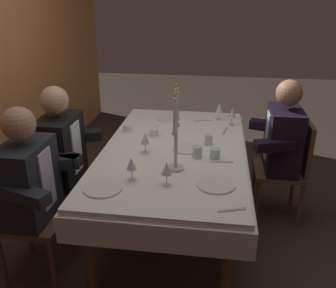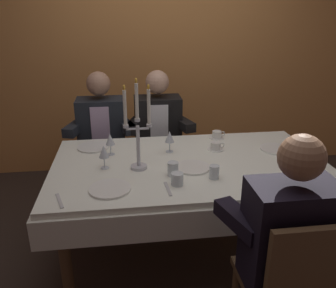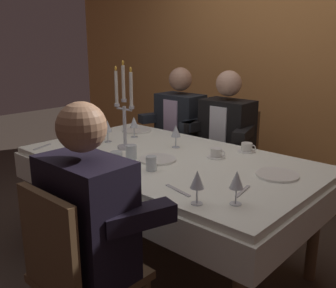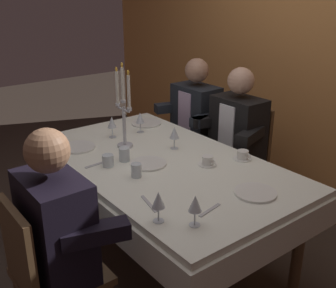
% 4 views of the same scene
% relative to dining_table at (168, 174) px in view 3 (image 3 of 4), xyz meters
% --- Properties ---
extents(ground_plane, '(12.00, 12.00, 0.00)m').
position_rel_dining_table_xyz_m(ground_plane, '(0.00, 0.00, -0.62)').
color(ground_plane, '#342A23').
extents(back_wall, '(6.00, 0.12, 2.70)m').
position_rel_dining_table_xyz_m(back_wall, '(0.00, 1.66, 0.73)').
color(back_wall, '#D58B49').
rests_on(back_wall, ground_plane).
extents(dining_table, '(1.94, 1.14, 0.74)m').
position_rel_dining_table_xyz_m(dining_table, '(0.00, 0.00, 0.00)').
color(dining_table, white).
rests_on(dining_table, ground_plane).
extents(candelabra, '(0.19, 0.11, 0.61)m').
position_rel_dining_table_xyz_m(candelabra, '(-0.36, -0.06, 0.37)').
color(candelabra, silver).
rests_on(candelabra, dining_table).
extents(dinner_plate_0, '(0.25, 0.25, 0.01)m').
position_rel_dining_table_xyz_m(dinner_plate_0, '(-0.54, -0.34, 0.13)').
color(dinner_plate_0, white).
rests_on(dinner_plate_0, dining_table).
extents(dinner_plate_1, '(0.24, 0.24, 0.01)m').
position_rel_dining_table_xyz_m(dinner_plate_1, '(0.70, 0.14, 0.13)').
color(dinner_plate_1, white).
rests_on(dinner_plate_1, dining_table).
extents(dinner_plate_2, '(0.24, 0.24, 0.01)m').
position_rel_dining_table_xyz_m(dinner_plate_2, '(0.00, -0.10, 0.13)').
color(dinner_plate_2, white).
rests_on(dinner_plate_2, dining_table).
extents(dinner_plate_3, '(0.25, 0.25, 0.01)m').
position_rel_dining_table_xyz_m(dinner_plate_3, '(-0.69, 0.36, 0.13)').
color(dinner_plate_3, white).
rests_on(dinner_plate_3, dining_table).
extents(wine_glass_0, '(0.07, 0.07, 0.16)m').
position_rel_dining_table_xyz_m(wine_glass_0, '(-0.12, 0.20, 0.23)').
color(wine_glass_0, silver).
rests_on(wine_glass_0, dining_table).
extents(wine_glass_1, '(0.07, 0.07, 0.16)m').
position_rel_dining_table_xyz_m(wine_glass_1, '(0.59, -0.46, 0.24)').
color(wine_glass_1, silver).
rests_on(wine_glass_1, dining_table).
extents(wine_glass_2, '(0.07, 0.07, 0.16)m').
position_rel_dining_table_xyz_m(wine_glass_2, '(-0.59, -0.02, 0.24)').
color(wine_glass_2, silver).
rests_on(wine_glass_2, dining_table).
extents(wine_glass_3, '(0.07, 0.07, 0.16)m').
position_rel_dining_table_xyz_m(wine_glass_3, '(-0.55, 0.21, 0.23)').
color(wine_glass_3, silver).
rests_on(wine_glass_3, dining_table).
extents(wine_glass_4, '(0.07, 0.07, 0.16)m').
position_rel_dining_table_xyz_m(wine_glass_4, '(0.73, -0.34, 0.23)').
color(wine_glass_4, silver).
rests_on(wine_glass_4, dining_table).
extents(water_tumbler_0, '(0.06, 0.06, 0.09)m').
position_rel_dining_table_xyz_m(water_tumbler_0, '(0.11, -0.26, 0.16)').
color(water_tumbler_0, silver).
rests_on(water_tumbler_0, dining_table).
extents(water_tumbler_1, '(0.07, 0.07, 0.08)m').
position_rel_dining_table_xyz_m(water_tumbler_1, '(-0.14, -0.32, 0.16)').
color(water_tumbler_1, silver).
rests_on(water_tumbler_1, dining_table).
extents(water_tumbler_2, '(0.07, 0.07, 0.09)m').
position_rel_dining_table_xyz_m(water_tumbler_2, '(-0.15, -0.19, 0.16)').
color(water_tumbler_2, silver).
rests_on(water_tumbler_2, dining_table).
extents(coffee_cup_0, '(0.13, 0.12, 0.06)m').
position_rel_dining_table_xyz_m(coffee_cup_0, '(0.31, 0.45, 0.15)').
color(coffee_cup_0, white).
rests_on(coffee_cup_0, dining_table).
extents(coffee_cup_1, '(0.13, 0.12, 0.06)m').
position_rel_dining_table_xyz_m(coffee_cup_1, '(0.24, 0.20, 0.15)').
color(coffee_cup_1, white).
rests_on(coffee_cup_1, dining_table).
extents(fork_0, '(0.05, 0.17, 0.01)m').
position_rel_dining_table_xyz_m(fork_0, '(0.67, -0.19, 0.12)').
color(fork_0, '#B7B7BC').
rests_on(fork_0, dining_table).
extents(knife_1, '(0.19, 0.06, 0.01)m').
position_rel_dining_table_xyz_m(knife_1, '(0.43, -0.40, 0.12)').
color(knife_1, '#B7B7BC').
rests_on(knife_1, dining_table).
extents(spoon_2, '(0.03, 0.17, 0.01)m').
position_rel_dining_table_xyz_m(spoon_2, '(-0.20, -0.37, 0.12)').
color(spoon_2, '#B7B7BC').
rests_on(spoon_2, dining_table).
extents(fork_3, '(0.07, 0.17, 0.01)m').
position_rel_dining_table_xyz_m(fork_3, '(-0.82, -0.43, 0.12)').
color(fork_3, '#B7B7BC').
rests_on(fork_3, dining_table).
extents(seated_diner_0, '(0.63, 0.48, 1.24)m').
position_rel_dining_table_xyz_m(seated_diner_0, '(-0.65, 0.89, 0.11)').
color(seated_diner_0, brown).
rests_on(seated_diner_0, ground_plane).
extents(seated_diner_1, '(0.63, 0.48, 1.24)m').
position_rel_dining_table_xyz_m(seated_diner_1, '(-0.14, 0.89, 0.11)').
color(seated_diner_1, brown).
rests_on(seated_diner_1, ground_plane).
extents(seated_diner_2, '(0.63, 0.48, 1.24)m').
position_rel_dining_table_xyz_m(seated_diner_2, '(0.32, -0.89, 0.11)').
color(seated_diner_2, brown).
rests_on(seated_diner_2, ground_plane).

